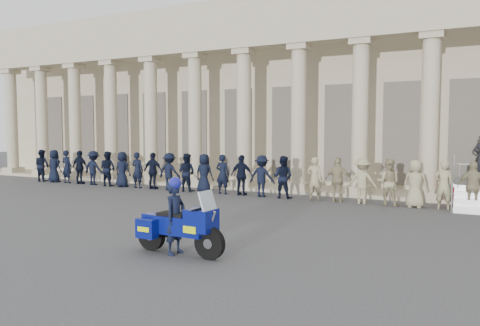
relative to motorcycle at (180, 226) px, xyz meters
name	(u,v)px	position (x,y,z in m)	size (l,w,h in m)	color
ground	(161,223)	(-2.47, 2.67, -0.62)	(90.00, 90.00, 0.00)	#414144
building	(318,98)	(-2.47, 17.41, 3.90)	(40.00, 12.50, 9.00)	tan
officer_rank	(205,173)	(-4.75, 8.85, 0.22)	(21.21, 0.63, 1.67)	black
motorcycle	(180,226)	(0.00, 0.00, 0.00)	(2.24, 0.92, 1.44)	black
rider	(175,216)	(-0.12, 0.00, 0.22)	(0.41, 0.60, 1.68)	black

